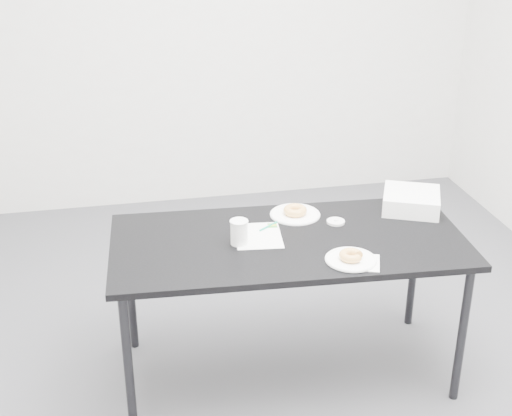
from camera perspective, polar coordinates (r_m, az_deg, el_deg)
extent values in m
plane|color=#47474C|center=(3.73, 0.16, -11.36)|extent=(4.00, 4.00, 0.00)
cube|color=silver|center=(5.06, -4.63, 15.01)|extent=(4.00, 0.02, 2.70)
cube|color=black|center=(3.22, 2.62, -2.71)|extent=(1.63, 0.84, 0.03)
cylinder|color=black|center=(3.10, -10.19, -12.21)|extent=(0.04, 0.04, 0.70)
cylinder|color=black|center=(3.63, -10.02, -6.30)|extent=(0.04, 0.04, 0.70)
cylinder|color=black|center=(3.36, 16.15, -9.73)|extent=(0.04, 0.04, 0.70)
cylinder|color=black|center=(3.85, 12.50, -4.60)|extent=(0.04, 0.04, 0.70)
cube|color=white|center=(3.24, 0.19, -2.23)|extent=(0.23, 0.28, 0.00)
cube|color=#3B922A|center=(3.33, 1.32, -1.41)|extent=(0.05, 0.05, 0.00)
cylinder|color=#0D9472|center=(3.31, 1.01, -1.46)|extent=(0.10, 0.08, 0.01)
cube|color=white|center=(3.05, 8.42, -4.30)|extent=(0.20, 0.20, 0.00)
cylinder|color=white|center=(3.05, 7.60, -4.12)|extent=(0.22, 0.22, 0.01)
torus|color=gold|center=(3.04, 7.62, -3.78)|extent=(0.14, 0.14, 0.03)
cylinder|color=white|center=(3.44, 3.14, -0.52)|extent=(0.24, 0.24, 0.01)
torus|color=gold|center=(3.43, 3.15, -0.19)|extent=(0.13, 0.13, 0.04)
cylinder|color=white|center=(3.14, -1.36, -1.94)|extent=(0.08, 0.08, 0.11)
cylinder|color=silver|center=(3.38, 6.40, -1.10)|extent=(0.09, 0.09, 0.01)
cube|color=white|center=(3.56, 12.31, 0.58)|extent=(0.35, 0.35, 0.09)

